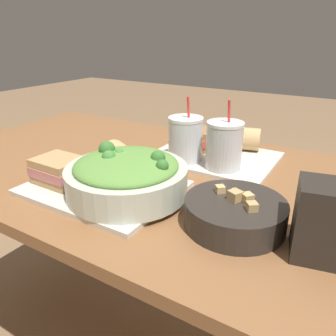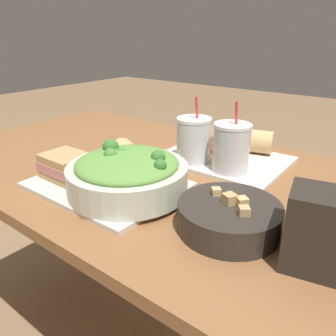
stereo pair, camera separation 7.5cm
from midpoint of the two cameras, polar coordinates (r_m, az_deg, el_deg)
dining_table at (r=1.00m, az=-5.30°, el=-5.72°), size 1.47×0.80×0.78m
tray_near at (r=0.84m, az=-13.62°, el=-3.42°), size 0.36×0.28×0.01m
tray_far at (r=1.02m, az=5.96°, el=1.85°), size 0.36×0.28×0.01m
salad_bowl at (r=0.77m, az=-9.99°, el=-1.21°), size 0.28×0.28×0.11m
soup_bowl at (r=0.67m, az=8.43°, el=-7.73°), size 0.20×0.20×0.08m
sandwich_near at (r=0.88m, az=-20.76°, el=-0.43°), size 0.12×0.10×0.06m
baguette_near at (r=0.90m, az=-10.26°, el=1.52°), size 0.15×0.13×0.07m
sandwich_far at (r=1.07m, az=3.19°, el=5.17°), size 0.16×0.14×0.06m
baguette_far at (r=1.07m, az=10.70°, el=5.05°), size 0.13×0.10×0.07m
drink_cup_dark at (r=0.96m, az=0.81°, el=4.81°), size 0.10×0.10×0.19m
drink_cup_red at (r=0.90m, az=7.41°, el=3.64°), size 0.10×0.10×0.19m
chip_bag at (r=0.61m, az=24.13°, el=-8.89°), size 0.15×0.11×0.14m
napkin_folded at (r=0.97m, az=-8.06°, el=0.49°), size 0.15×0.13×0.00m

